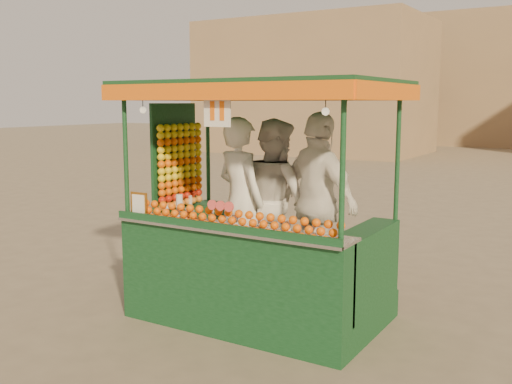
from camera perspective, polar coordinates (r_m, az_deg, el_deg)
The scene contains 7 objects.
ground at distance 6.59m, azimuth 0.62°, elevation -11.81°, with size 90.00×90.00×0.00m, color #6B5E4D.
building_left at distance 28.08m, azimuth 5.71°, elevation 10.05°, with size 10.00×6.00×6.00m, color #967855.
building_center at distance 35.71m, azimuth 23.31°, elevation 9.90°, with size 14.00×7.00×7.00m, color #967855.
juice_cart at distance 6.25m, azimuth -0.63°, elevation -5.10°, with size 2.78×1.80×2.52m.
vendor_left at distance 6.47m, azimuth -1.51°, elevation -0.96°, with size 0.79×0.64×1.86m.
vendor_middle at distance 6.61m, azimuth 1.89°, elevation -0.84°, with size 1.12×1.05×1.84m.
vendor_right at distance 6.27m, azimuth 6.11°, elevation -1.03°, with size 1.22×0.89×1.92m.
Camera 1 is at (3.14, -5.31, 2.31)m, focal length 41.25 mm.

